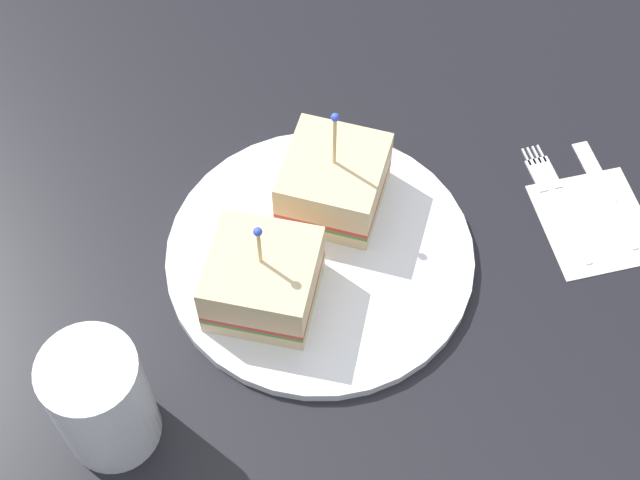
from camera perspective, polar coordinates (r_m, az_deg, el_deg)
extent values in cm
cube|color=black|center=(81.66, 0.00, -1.51)|extent=(106.02, 106.02, 2.00)
cylinder|color=white|center=(80.37, 0.00, -0.96)|extent=(26.17, 26.17, 1.02)
cube|color=beige|center=(82.33, 0.82, 2.71)|extent=(11.10, 10.89, 1.39)
cube|color=#478438|center=(81.60, 0.83, 3.07)|extent=(11.10, 10.89, 0.40)
cube|color=red|center=(81.23, 0.83, 3.25)|extent=(11.10, 10.89, 0.50)
cube|color=#E0B784|center=(80.28, 0.84, 3.74)|extent=(11.10, 10.89, 1.86)
cube|color=beige|center=(78.97, 0.85, 4.43)|extent=(11.10, 10.89, 1.39)
cylinder|color=tan|center=(76.42, 0.88, 5.87)|extent=(0.30, 0.30, 6.42)
sphere|color=blue|center=(73.92, 0.92, 7.41)|extent=(0.70, 0.70, 0.70)
cube|color=beige|center=(77.30, -3.40, -3.18)|extent=(11.19, 11.25, 1.42)
cube|color=#478438|center=(76.50, -3.43, -2.85)|extent=(11.19, 11.25, 0.40)
cube|color=red|center=(76.11, -3.45, -2.68)|extent=(11.19, 11.25, 0.50)
cube|color=#E0B784|center=(75.05, -3.50, -2.22)|extent=(11.19, 11.25, 1.95)
cube|color=beige|center=(73.60, -3.57, -1.56)|extent=(11.19, 11.25, 1.42)
cylinder|color=tan|center=(71.51, -3.67, -0.56)|extent=(0.30, 0.30, 4.89)
sphere|color=blue|center=(69.45, -3.78, 0.50)|extent=(0.70, 0.70, 0.70)
cylinder|color=#B74C33|center=(72.54, -12.71, -10.10)|extent=(6.26, 6.26, 6.93)
cylinder|color=white|center=(70.61, -13.04, -9.44)|extent=(7.11, 7.11, 11.21)
cube|color=beige|center=(86.16, 16.23, 1.04)|extent=(13.46, 13.64, 0.15)
cube|color=silver|center=(85.26, 14.86, 0.85)|extent=(5.16, 6.98, 0.35)
cube|color=silver|center=(87.99, 13.34, 3.93)|extent=(3.87, 4.21, 0.35)
cube|color=silver|center=(89.37, 13.24, 5.13)|extent=(1.30, 1.74, 0.35)
cube|color=silver|center=(89.18, 12.94, 5.06)|extent=(1.30, 1.74, 0.35)
cube|color=silver|center=(89.00, 12.65, 5.00)|extent=(1.30, 1.74, 0.35)
cube|color=silver|center=(88.81, 12.36, 4.94)|extent=(1.30, 1.74, 0.35)
cube|color=silver|center=(86.95, 17.61, 1.31)|extent=(4.44, 5.82, 0.35)
cube|color=silver|center=(89.30, 16.26, 3.98)|extent=(5.32, 6.55, 0.24)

